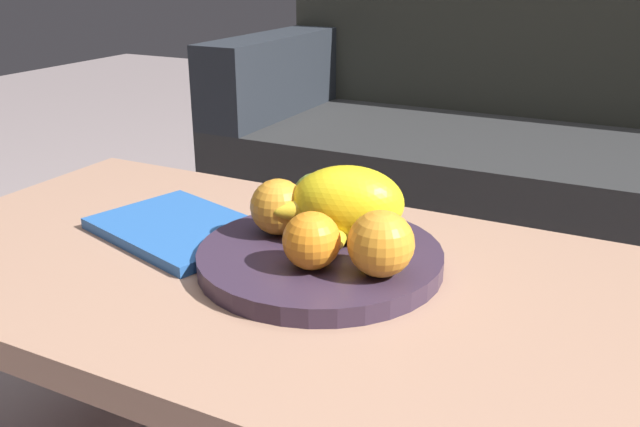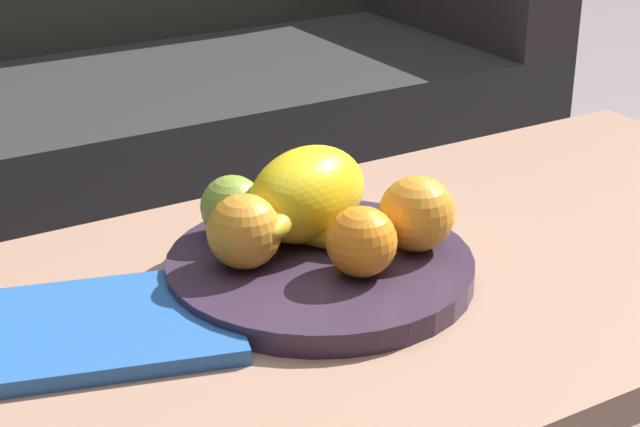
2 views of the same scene
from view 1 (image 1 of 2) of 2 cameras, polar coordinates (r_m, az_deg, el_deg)
coffee_table at (r=0.88m, az=1.45°, el=-8.38°), size 1.30×0.58×0.44m
couch at (r=1.86m, az=19.21°, el=3.45°), size 1.70×0.70×0.90m
fruit_bowl at (r=0.89m, az=0.00°, el=-3.76°), size 0.32×0.32×0.03m
melon_large_front at (r=0.90m, az=2.34°, el=0.90°), size 0.18×0.15×0.10m
orange_front at (r=0.82m, az=-0.72°, el=-2.29°), size 0.07×0.07×0.07m
orange_left at (r=0.92m, az=-3.53°, el=0.56°), size 0.08×0.08×0.08m
orange_right at (r=0.80m, az=5.15°, el=-2.54°), size 0.08×0.08×0.08m
apple_front at (r=0.97m, az=-0.31°, el=1.44°), size 0.07×0.07×0.07m
banana_bunch at (r=0.92m, az=1.29°, el=-0.13°), size 0.18×0.15×0.06m
magazine at (r=1.02m, az=-11.69°, el=-1.24°), size 0.29×0.24×0.02m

